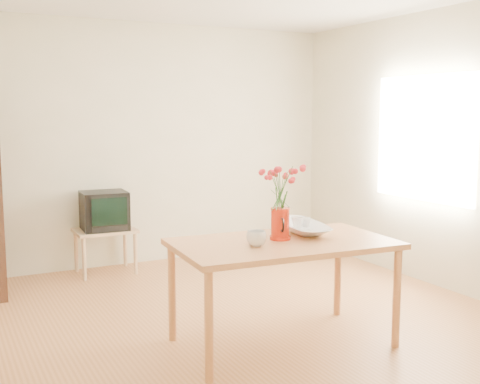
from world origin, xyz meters
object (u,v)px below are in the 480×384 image
table (283,251)px  mug (256,238)px  bowl (302,205)px  television (104,210)px  pitcher (280,225)px

table → mug: (-0.24, -0.05, 0.13)m
bowl → television: (-0.93, 2.26, -0.30)m
television → table: bearing=-71.9°
mug → television: 2.56m
bowl → television: 2.46m
mug → television: mug is taller
pitcher → bowl: 0.34m
pitcher → mug: bearing=-135.3°
pitcher → mug: size_ratio=1.71×
table → mug: bearing=-164.3°
mug → bowl: (0.53, 0.26, 0.16)m
table → mug: 0.28m
table → bowl: 0.46m
table → bowl: size_ratio=3.57×
table → television: size_ratio=3.35×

